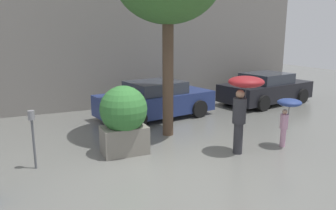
{
  "coord_description": "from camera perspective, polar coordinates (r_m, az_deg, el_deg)",
  "views": [
    {
      "loc": [
        -2.6,
        -6.01,
        2.89
      ],
      "look_at": [
        0.77,
        1.6,
        1.05
      ],
      "focal_mm": 35.0,
      "sensor_mm": 36.0,
      "label": 1
    }
  ],
  "objects": [
    {
      "name": "ground_plane",
      "position": [
        7.16,
        -0.43,
        -11.34
      ],
      "size": [
        40.0,
        40.0,
        0.0
      ],
      "primitive_type": "plane",
      "color": "slate"
    },
    {
      "name": "building_facade",
      "position": [
        12.78,
        -12.43,
        12.68
      ],
      "size": [
        18.0,
        0.3,
        6.0
      ],
      "color": "gray",
      "rests_on": "ground"
    },
    {
      "name": "planter_box",
      "position": [
        7.93,
        -7.71,
        -2.14
      ],
      "size": [
        1.14,
        1.14,
        1.67
      ],
      "color": "gray",
      "rests_on": "ground"
    },
    {
      "name": "person_adult",
      "position": [
        7.96,
        13.02,
        1.61
      ],
      "size": [
        0.84,
        0.84,
        1.9
      ],
      "rotation": [
        0.0,
        0.0,
        -0.12
      ],
      "color": "#2D2D33",
      "rests_on": "ground"
    },
    {
      "name": "person_child",
      "position": [
        8.82,
        20.15,
        -0.7
      ],
      "size": [
        0.6,
        0.6,
        1.27
      ],
      "rotation": [
        0.0,
        0.0,
        -0.78
      ],
      "color": "#D199B7",
      "rests_on": "ground"
    },
    {
      "name": "parked_car_near",
      "position": [
        11.36,
        -2.22,
        0.81
      ],
      "size": [
        4.25,
        2.56,
        1.26
      ],
      "rotation": [
        0.0,
        0.0,
        1.77
      ],
      "color": "navy",
      "rests_on": "ground"
    },
    {
      "name": "parked_car_far",
      "position": [
        14.26,
        16.67,
        2.69
      ],
      "size": [
        4.27,
        2.56,
        1.26
      ],
      "rotation": [
        0.0,
        0.0,
        1.76
      ],
      "color": "black",
      "rests_on": "ground"
    },
    {
      "name": "parking_meter",
      "position": [
        7.53,
        -22.55,
        -3.61
      ],
      "size": [
        0.14,
        0.14,
        1.3
      ],
      "color": "#595B60",
      "rests_on": "ground"
    }
  ]
}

